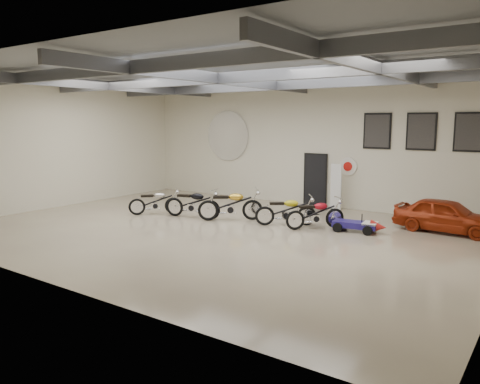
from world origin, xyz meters
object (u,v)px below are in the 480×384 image
Objects in this scene: motorcycle_black at (193,203)px; motorcycle_gold at (230,204)px; banner_stand at (336,187)px; vintage_car at (446,215)px; motorcycle_yellow at (286,210)px; motorcycle_red at (315,213)px; motorcycle_silver at (155,201)px; go_kart at (360,223)px.

motorcycle_black is 0.95× the size of motorcycle_gold.
banner_stand reaches higher than vintage_car.
motorcycle_red is (1.04, 0.10, -0.01)m from motorcycle_yellow.
motorcycle_red is 0.63× the size of vintage_car.
motorcycle_silver is at bearing 155.80° from motorcycle_gold.
motorcycle_black is 1.06× the size of motorcycle_yellow.
motorcycle_silver is 1.59m from motorcycle_black.
banner_stand is at bearing 118.10° from go_kart.
motorcycle_black is at bearing -174.24° from go_kart.
motorcycle_gold is 1.13× the size of motorcycle_red.
banner_stand is at bearing 22.45° from motorcycle_gold.
go_kart is at bearing 129.13° from vintage_car.
go_kart is at bearing -41.46° from banner_stand.
motorcycle_gold is 1.11× the size of motorcycle_yellow.
motorcycle_silver is (-5.18, -4.75, -0.42)m from banner_stand.
banner_stand is 7.04m from motorcycle_silver.
banner_stand is 0.92× the size of motorcycle_yellow.
motorcycle_gold is at bearing -33.08° from motorcycle_silver.
motorcycle_gold is at bearing -105.29° from banner_stand.
motorcycle_red is (4.44, 0.90, -0.04)m from motorcycle_black.
motorcycle_gold reaches higher than motorcycle_yellow.
motorcycle_gold is at bearing 155.60° from motorcycle_yellow.
motorcycle_gold reaches higher than motorcycle_silver.
motorcycle_yellow is at bearing 117.85° from vintage_car.
banner_stand is 5.72m from motorcycle_black.
banner_stand is 4.68m from vintage_car.
go_kart is (1.36, 0.37, -0.21)m from motorcycle_red.
motorcycle_silver is 0.90× the size of motorcycle_black.
motorcycle_black is at bearing 113.60° from vintage_car.
motorcycle_black is at bearing -115.64° from banner_stand.
banner_stand is 0.87× the size of motorcycle_black.
motorcycle_gold is (1.40, 0.40, 0.03)m from motorcycle_black.
motorcycle_gold is 4.49m from go_kart.
motorcycle_yellow is 5.04m from vintage_car.
banner_stand reaches higher than go_kart.
motorcycle_red is at bearing -30.16° from motorcycle_yellow.
motorcycle_gold is 0.71× the size of vintage_car.
vintage_car is at bearing -21.13° from motorcycle_red.
banner_stand reaches higher than motorcycle_yellow.
motorcycle_red is 4.06m from vintage_car.
vintage_car is at bearing -12.04° from motorcycle_yellow.
motorcycle_black is at bearing 157.58° from motorcycle_yellow.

